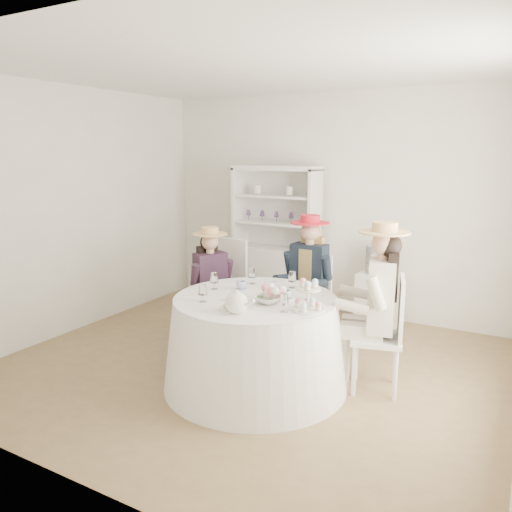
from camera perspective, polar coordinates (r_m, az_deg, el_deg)
The scene contains 22 objects.
ground at distance 4.85m, azimuth -0.59°, elevation -12.45°, with size 4.50×4.50×0.00m, color brown.
ceiling at distance 4.48m, azimuth -0.67°, elevation 20.90°, with size 4.50×4.50×0.00m, color white.
wall_back at distance 6.27m, azimuth 8.56°, elevation 5.80°, with size 4.50×4.50×0.00m, color silver.
wall_front at distance 2.94m, azimuth -20.46°, elevation -1.61°, with size 4.50×4.50×0.00m, color silver.
wall_left at distance 5.91m, azimuth -19.98°, elevation 4.87°, with size 4.50×4.50×0.00m, color silver.
tea_table at distance 4.34m, azimuth -0.07°, elevation -9.79°, with size 1.58×1.58×0.79m.
hutch at distance 6.34m, azimuth 2.38°, elevation -0.43°, with size 1.12×0.52×1.83m.
side_table at distance 5.92m, azimuth 13.75°, elevation -4.94°, with size 0.41×0.41×0.64m, color silver.
hatbox at distance 5.80m, azimuth 13.98°, elevation -0.38°, with size 0.32×0.32×0.32m, color black.
guest_left at distance 5.13m, azimuth -5.10°, elevation -2.75°, with size 0.53×0.49×1.25m.
guest_mid at distance 5.08m, azimuth 5.98°, elevation -2.06°, with size 0.50×0.52×1.38m.
guest_right at distance 4.24m, azimuth 13.76°, elevation -4.65°, with size 0.58×0.55×1.45m.
spare_chair at distance 5.56m, azimuth -2.08°, elevation -2.90°, with size 0.49×0.49×1.08m.
teacup_a at distance 4.43m, azimuth -1.71°, elevation -3.44°, with size 0.09×0.09×0.07m, color white.
teacup_b at distance 4.46m, azimuth 1.99°, elevation -3.39°, with size 0.07×0.07×0.06m, color white.
teacup_c at distance 4.15m, azimuth 3.46°, elevation -4.52°, with size 0.09×0.09×0.07m, color white.
flower_bowl at distance 4.04m, azimuth 1.34°, elevation -5.08°, with size 0.21×0.21×0.05m, color white.
flower_arrangement at distance 4.07m, azimuth 1.99°, elevation -4.07°, with size 0.19×0.19×0.07m.
table_teapot at distance 3.80m, azimuth -2.22°, elevation -5.36°, with size 0.25×0.18×0.19m.
sandwich_plate at distance 3.90m, azimuth -2.62°, elevation -5.91°, with size 0.23×0.23×0.05m.
cupcake_stand at distance 3.87m, azimuth 5.97°, elevation -4.95°, with size 0.26×0.26×0.24m.
stemware_set at distance 4.19m, azimuth -0.08°, elevation -3.76°, with size 0.94×0.95×0.15m.
Camera 1 is at (2.20, -3.83, 2.00)m, focal length 35.00 mm.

